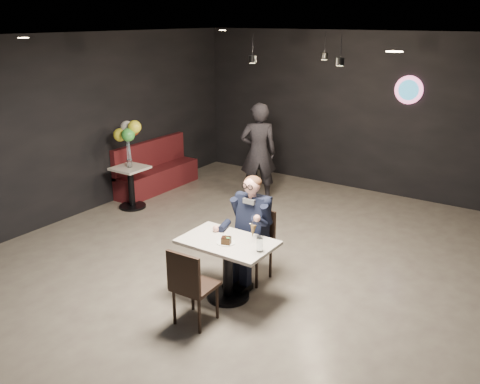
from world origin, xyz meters
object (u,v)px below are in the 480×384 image
Objects in this scene: passerby at (258,153)px; chair_far at (253,246)px; side_table at (131,189)px; chair_near at (195,284)px; booth_bench at (157,166)px; main_table at (228,269)px; sundae_glass at (260,245)px; seated_man at (253,228)px; balloon_vase at (130,163)px.

chair_far is at bearing 83.37° from passerby.
chair_near is at bearing -34.32° from side_table.
chair_far is 4.02m from booth_bench.
booth_bench is at bearing -20.57° from passerby.
sundae_glass is at bearing -3.60° from main_table.
seated_man reaches higher than side_table.
booth_bench is at bearing 143.73° from main_table.
balloon_vase is (-3.18, 2.17, 0.36)m from chair_near.
chair_near is at bearing -90.00° from main_table.
booth_bench is at bearing 150.06° from chair_far.
chair_near is 3.86m from side_table.
main_table is 1.62× the size of side_table.
passerby is (1.65, 1.58, 0.57)m from side_table.
booth_bench is at bearing 106.70° from side_table.
side_table is (-3.18, 1.56, -0.04)m from main_table.
booth_bench is at bearing 106.70° from balloon_vase.
passerby reaches higher than balloon_vase.
main_table is at bearing -36.27° from booth_bench.
chair_near is 1.20m from seated_man.
booth_bench is 1.10m from balloon_vase.
side_table is (-3.18, 1.01, -0.38)m from seated_man.
booth_bench reaches higher than chair_near.
booth_bench is at bearing 150.06° from seated_man.
seated_man is 3.02m from passerby.
passerby reaches higher than seated_man.
chair_near is 6.58× the size of balloon_vase.
seated_man is at bearing 87.53° from chair_near.
seated_man is 9.02× the size of sundae_glass.
sundae_glass is 1.14× the size of balloon_vase.
chair_far is 5.76× the size of sundae_glass.
seated_man is 3.36m from side_table.
chair_far is at bearing 87.53° from chair_near.
chair_far is at bearing -17.55° from side_table.
sundae_glass is (0.46, -0.58, 0.11)m from seated_man.
booth_bench is (-3.48, 2.56, 0.10)m from main_table.
seated_man is (0.00, 1.17, 0.26)m from chair_near.
main_table is 4.32m from booth_bench.
chair_far reaches higher than sundae_glass.
sundae_glass is at bearing -51.58° from seated_man.
side_table is 4.85× the size of balloon_vase.
chair_far is 1.17m from chair_near.
sundae_glass is at bearing 84.90° from passerby.
passerby is at bearing 109.74° from chair_near.
seated_man is at bearing 90.00° from main_table.
passerby is (-1.99, 3.17, 0.08)m from sundae_glass.
sundae_glass is (0.46, 0.59, 0.37)m from chair_near.
seated_man reaches higher than main_table.
main_table is 3.54m from passerby.
seated_man is at bearing -135.00° from chair_far.
seated_man is (-0.00, -0.00, 0.26)m from chair_far.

